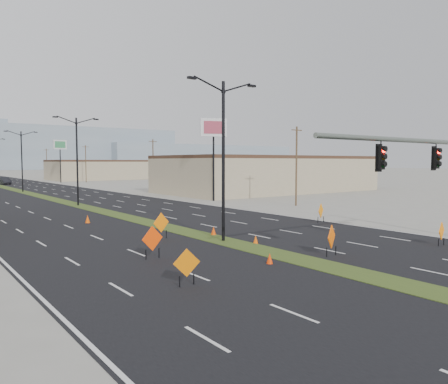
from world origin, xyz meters
TOP-DOWN VIEW (x-y plane):
  - ground at (0.00, 0.00)m, footprint 600.00×600.00m
  - building_se_near at (34.00, 45.00)m, footprint 36.00×18.00m
  - building_se_far at (38.00, 110.00)m, footprint 44.00×16.00m
  - mesa_center at (40.00, 300.00)m, footprint 220.00×50.00m
  - mesa_east at (180.00, 290.00)m, footprint 160.00×50.00m
  - streetlight_0 at (0.00, 12.00)m, footprint 5.15×0.24m
  - streetlight_1 at (0.00, 40.00)m, footprint 5.15×0.24m
  - streetlight_2 at (0.00, 68.00)m, footprint 5.15×0.24m
  - utility_pole_0 at (20.00, 25.00)m, footprint 1.60×0.20m
  - utility_pole_1 at (20.00, 60.00)m, footprint 1.60×0.20m
  - utility_pole_2 at (20.00, 95.00)m, footprint 1.60×0.20m
  - utility_pole_3 at (20.00, 130.00)m, footprint 1.60×0.20m
  - car_mid at (2.16, 96.08)m, footprint 2.09×4.93m
  - construction_sign_0 at (-7.13, 4.88)m, footprint 1.14×0.27m
  - construction_sign_1 at (-5.94, 10.15)m, footprint 1.29×0.25m
  - construction_sign_2 at (-2.76, 15.09)m, footprint 1.27×0.34m
  - construction_sign_3 at (2.00, 5.03)m, footprint 1.18×0.55m
  - construction_sign_4 at (9.59, 3.00)m, footprint 1.06×0.29m
  - construction_sign_5 at (11.50, 13.98)m, footprint 1.12×0.52m
  - cone_0 at (-1.82, 5.70)m, footprint 0.34×0.34m
  - cone_1 at (0.79, 14.19)m, footprint 0.40×0.40m
  - cone_2 at (1.08, 10.12)m, footprint 0.41×0.41m
  - cone_3 at (-4.07, 25.23)m, footprint 0.53×0.53m
  - pole_sign_east_near at (15.98, 35.65)m, footprint 3.31×1.60m
  - pole_sign_east_far at (14.70, 97.41)m, footprint 3.33×1.04m

SIDE VIEW (x-z plane):
  - ground at x=0.00m, z-range 0.00..0.00m
  - cone_2 at x=1.08m, z-range 0.00..0.53m
  - cone_0 at x=-1.82m, z-range 0.00..0.55m
  - cone_1 at x=0.79m, z-range 0.00..0.62m
  - cone_3 at x=-4.07m, z-range 0.00..0.66m
  - car_mid at x=2.16m, z-range 0.00..1.58m
  - construction_sign_4 at x=9.59m, z-range 0.12..1.56m
  - construction_sign_0 at x=-7.13m, z-range 0.13..1.68m
  - construction_sign_5 at x=11.50m, z-range 0.14..1.74m
  - construction_sign_3 at x=2.00m, z-range 0.15..1.84m
  - construction_sign_2 at x=-2.76m, z-range 0.15..1.88m
  - construction_sign_1 at x=-5.94m, z-range 0.16..1.88m
  - building_se_far at x=38.00m, z-range 0.00..5.00m
  - building_se_near at x=34.00m, z-range 0.00..5.50m
  - utility_pole_0 at x=20.00m, z-range 0.17..9.17m
  - utility_pole_1 at x=20.00m, z-range 0.17..9.17m
  - utility_pole_2 at x=20.00m, z-range 0.17..9.17m
  - utility_pole_3 at x=20.00m, z-range 0.17..9.17m
  - streetlight_0 at x=0.00m, z-range 0.41..10.43m
  - streetlight_1 at x=0.00m, z-range 0.41..10.43m
  - streetlight_2 at x=0.00m, z-range 0.41..10.43m
  - pole_sign_east_far at x=14.70m, z-range 3.27..13.47m
  - pole_sign_east_near at x=15.98m, z-range 3.39..13.90m
  - mesa_east at x=180.00m, z-range 0.00..18.00m
  - mesa_center at x=40.00m, z-range 0.00..28.00m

